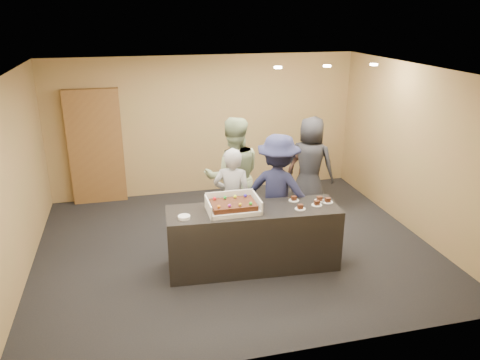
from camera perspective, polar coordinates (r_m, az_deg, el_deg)
The scene contains 17 objects.
room at distance 6.88m, azimuth -0.69°, elevation 1.93°, with size 6.04×6.00×2.70m.
serving_counter at distance 6.67m, azimuth 1.63°, elevation -7.11°, with size 2.40×0.70×0.90m, color black.
storage_cabinet at distance 9.13m, azimuth -17.16°, elevation 3.85°, with size 0.98×0.15×2.16m, color brown.
cake_box at distance 6.41m, azimuth -0.89°, elevation -3.34°, with size 0.70×0.49×0.21m.
sheet_cake at distance 6.37m, azimuth -0.84°, elevation -3.02°, with size 0.60×0.41×0.12m.
plate_stack at distance 6.22m, azimuth -6.83°, elevation -4.52°, with size 0.16×0.16×0.04m, color white.
slice_a at distance 6.52m, azimuth 7.35°, elevation -3.34°, with size 0.15×0.15×0.07m.
slice_b at distance 6.79m, azimuth 6.59°, elevation -2.32°, with size 0.15×0.15×0.07m.
slice_c at distance 6.67m, azimuth 9.35°, elevation -2.86°, with size 0.15×0.15×0.07m.
slice_d at distance 6.83m, azimuth 9.67°, elevation -2.35°, with size 0.15×0.15×0.07m.
slice_e at distance 6.80m, azimuth 10.64°, elevation -2.50°, with size 0.15×0.15×0.07m.
person_server_grey at distance 7.05m, azimuth -0.92°, elevation -2.35°, with size 0.59×0.38×1.61m, color #A0A1A5.
person_sage_man at distance 7.48m, azimuth -0.83°, elevation 0.39°, with size 0.94×0.74×1.94m, color gray.
person_navy_man at distance 7.12m, azimuth 4.65°, elevation -1.43°, with size 1.15×0.66×1.78m, color #1E2142.
person_brown_extra at distance 8.71m, azimuth 8.51°, elevation 1.67°, with size 0.91×0.38×1.55m, color #50342B.
person_dark_suit at distance 8.47m, azimuth 8.56°, elevation 1.85°, with size 0.85×0.56×1.75m, color black.
ceiling_spotlights at distance 7.57m, azimuth 10.57°, elevation 13.51°, with size 1.72×0.12×0.03m.
Camera 1 is at (-1.48, -6.37, 3.50)m, focal length 35.00 mm.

